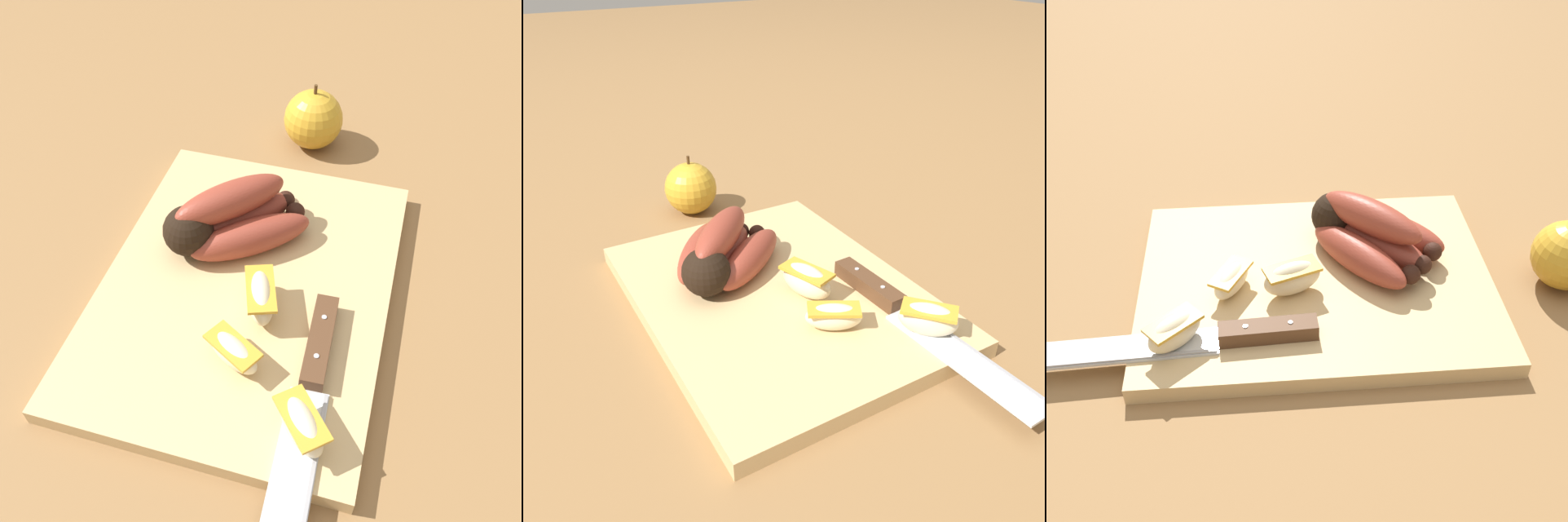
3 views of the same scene
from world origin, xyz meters
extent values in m
plane|color=olive|center=(0.00, 0.00, 0.00)|extent=(6.00, 6.00, 0.00)
cube|color=tan|center=(-0.01, -0.01, 0.01)|extent=(0.39, 0.30, 0.02)
sphere|color=black|center=(0.01, 0.06, 0.05)|extent=(0.06, 0.06, 0.06)
ellipsoid|color=brown|center=(0.03, 0.00, 0.04)|extent=(0.12, 0.13, 0.04)
sphere|color=black|center=(0.09, -0.04, 0.04)|extent=(0.02, 0.02, 0.02)
ellipsoid|color=brown|center=(0.06, 0.02, 0.04)|extent=(0.13, 0.12, 0.04)
sphere|color=black|center=(0.10, -0.02, 0.04)|extent=(0.02, 0.02, 0.02)
ellipsoid|color=brown|center=(0.08, 0.04, 0.04)|extent=(0.13, 0.12, 0.04)
sphere|color=black|center=(0.12, 0.00, 0.04)|extent=(0.02, 0.02, 0.02)
ellipsoid|color=brown|center=(0.05, 0.03, 0.07)|extent=(0.12, 0.12, 0.04)
cube|color=silver|center=(-0.21, -0.10, 0.02)|extent=(0.18, 0.04, 0.00)
cube|color=#99999E|center=(-0.21, -0.12, 0.02)|extent=(0.18, 0.01, 0.00)
cube|color=#51331E|center=(-0.07, -0.10, 0.03)|extent=(0.10, 0.03, 0.02)
cylinder|color=#B2B2B7|center=(-0.05, -0.10, 0.04)|extent=(0.01, 0.01, 0.00)
cylinder|color=#B2B2B7|center=(-0.09, -0.10, 0.04)|extent=(0.01, 0.01, 0.00)
ellipsoid|color=beige|center=(-0.11, -0.02, 0.03)|extent=(0.05, 0.06, 0.03)
cube|color=gold|center=(-0.11, -0.02, 0.04)|extent=(0.05, 0.06, 0.00)
ellipsoid|color=beige|center=(-0.04, -0.03, 0.04)|extent=(0.07, 0.05, 0.04)
cube|color=gold|center=(-0.04, -0.03, 0.05)|extent=(0.07, 0.05, 0.00)
ellipsoid|color=beige|center=(-0.16, -0.10, 0.04)|extent=(0.06, 0.06, 0.04)
cube|color=gold|center=(-0.16, -0.10, 0.05)|extent=(0.06, 0.06, 0.00)
sphere|color=gold|center=(0.27, -0.02, 0.04)|extent=(0.08, 0.08, 0.08)
cylinder|color=#4C3319|center=(0.27, -0.02, 0.08)|extent=(0.00, 0.00, 0.01)
camera|label=1|loc=(-0.39, -0.13, 0.49)|focal=40.18mm
camera|label=2|loc=(-0.47, 0.25, 0.37)|focal=37.67mm
camera|label=3|loc=(-0.07, -0.57, 0.50)|focal=45.58mm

